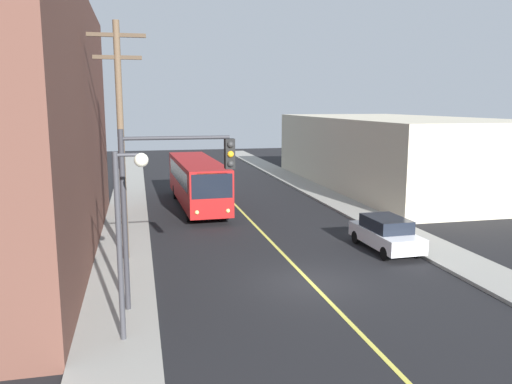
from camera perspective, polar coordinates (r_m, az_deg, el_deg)
The scene contains 11 objects.
ground_plane at distance 20.65m, azimuth 6.07°, elevation -9.94°, with size 120.00×120.00×0.00m, color black.
sidewalk_left at distance 29.18m, azimuth -14.23°, elevation -4.14°, with size 2.50×90.00×0.15m, color gray.
sidewalk_right at distance 32.22m, azimuth 12.52°, elevation -2.77°, with size 2.50×90.00×0.15m, color gray.
lane_stripe_center at distance 34.67m, azimuth -2.00°, elevation -1.77°, with size 0.16×60.00×0.01m, color #D8CC4C.
building_right_warehouse at distance 44.96m, azimuth 14.90°, elevation 4.31°, with size 12.00×26.38×5.81m.
city_bus at distance 34.93m, azimuth -6.56°, elevation 1.28°, with size 2.92×12.22×3.20m.
parked_car_white at distance 25.34m, azimuth 14.19°, elevation -4.46°, with size 1.91×4.45×1.62m.
utility_pole_near at distance 22.85m, azimuth -14.78°, elevation 6.47°, with size 2.40×0.28×10.20m.
traffic_signal_left_corner at distance 17.10m, azimuth -9.40°, elevation 0.75°, with size 3.75×0.48×6.00m.
street_lamp_left at distance 14.96m, azimuth -14.20°, elevation -2.90°, with size 0.98×0.40×5.50m.
fire_hydrant at distance 27.42m, azimuth 16.47°, elevation -4.05°, with size 0.44×0.26×0.84m.
Camera 1 is at (-6.42, -18.35, 6.96)m, focal length 36.06 mm.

